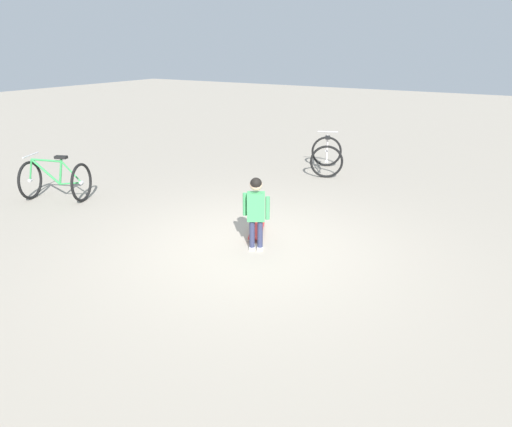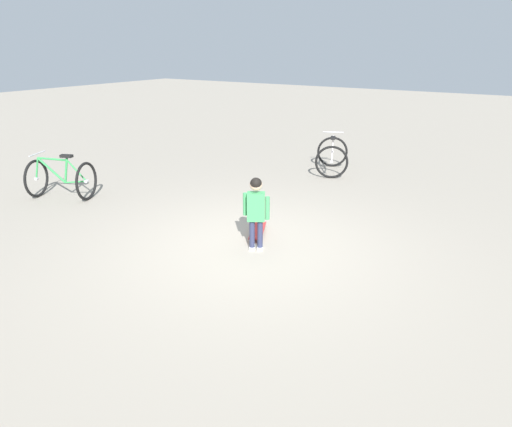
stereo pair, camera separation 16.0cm
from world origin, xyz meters
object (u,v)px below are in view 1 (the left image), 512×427
child_person (256,206)px  skateboard (257,231)px  bicycle_mid (327,155)px  bicycle_near (55,180)px

child_person → skateboard: size_ratio=1.49×
child_person → bicycle_mid: child_person is taller
child_person → skateboard: child_person is taller
bicycle_mid → skateboard: bearing=7.6°
skateboard → bicycle_mid: 4.01m
child_person → bicycle_mid: size_ratio=0.84×
child_person → skateboard: (-0.50, -0.29, -0.60)m
bicycle_near → bicycle_mid: bearing=141.8°
bicycle_near → bicycle_mid: size_ratio=1.00×
bicycle_mid → child_person: bearing=10.3°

